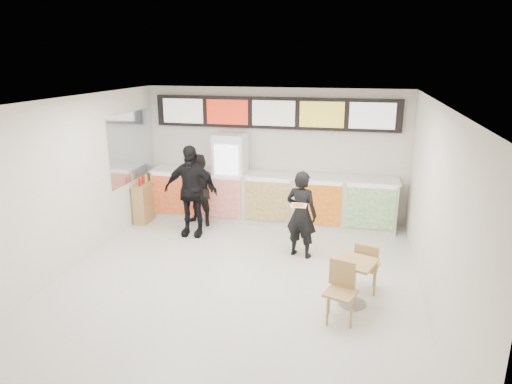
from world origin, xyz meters
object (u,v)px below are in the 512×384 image
(customer_mid, at_px, (191,191))
(cafe_table, at_px, (354,274))
(customer_main, at_px, (301,214))
(condiment_ledge, at_px, (145,202))
(drinks_fridge, at_px, (231,177))
(customer_left, at_px, (200,190))
(service_counter, at_px, (270,198))

(customer_mid, height_order, cafe_table, customer_mid)
(customer_main, relative_size, condiment_ledge, 1.57)
(drinks_fridge, xyz_separation_m, customer_left, (-0.55, -0.56, -0.19))
(customer_main, bearing_deg, cafe_table, 139.13)
(customer_main, distance_m, customer_mid, 2.47)
(service_counter, height_order, condiment_ledge, service_counter)
(customer_left, relative_size, cafe_table, 1.07)
(service_counter, bearing_deg, drinks_fridge, 179.01)
(service_counter, bearing_deg, cafe_table, -59.95)
(service_counter, distance_m, cafe_table, 3.84)
(customer_main, relative_size, customer_left, 1.03)
(drinks_fridge, xyz_separation_m, cafe_table, (2.85, -3.34, -0.50))
(customer_main, distance_m, condiment_ledge, 3.93)
(drinks_fridge, relative_size, cafe_table, 1.32)
(customer_main, distance_m, customer_left, 2.67)
(condiment_ledge, bearing_deg, drinks_fridge, 16.42)
(service_counter, height_order, customer_left, customer_left)
(customer_left, bearing_deg, condiment_ledge, -163.90)
(customer_left, relative_size, condiment_ledge, 1.53)
(customer_mid, bearing_deg, customer_main, -16.17)
(cafe_table, distance_m, condiment_ledge, 5.50)
(customer_left, distance_m, customer_mid, 0.61)
(drinks_fridge, distance_m, cafe_table, 4.42)
(service_counter, relative_size, customer_main, 3.35)
(service_counter, distance_m, customer_mid, 1.90)
(service_counter, relative_size, customer_left, 3.44)
(service_counter, distance_m, drinks_fridge, 1.03)
(service_counter, height_order, customer_main, customer_main)
(drinks_fridge, bearing_deg, condiment_ledge, -163.58)
(customer_left, height_order, cafe_table, customer_left)
(service_counter, relative_size, customer_mid, 2.88)
(customer_left, bearing_deg, cafe_table, -22.94)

